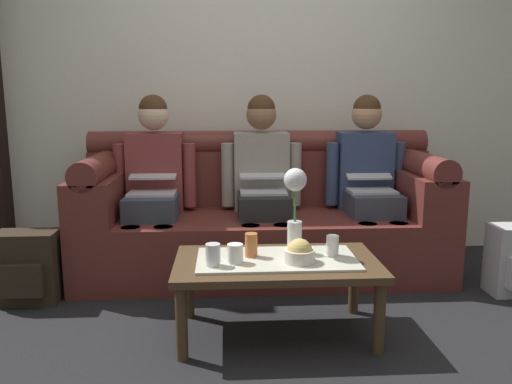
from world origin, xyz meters
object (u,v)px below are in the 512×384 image
at_px(cup_far_left, 213,255).
at_px(coffee_table, 277,269).
at_px(person_left, 154,179).
at_px(cup_far_center, 235,254).
at_px(snack_bowl, 300,253).
at_px(cup_near_right, 251,245).
at_px(cup_near_left, 332,246).
at_px(person_right, 368,177).
at_px(backpack_left, 28,268).
at_px(flower_vase, 295,201).
at_px(person_middle, 262,178).
at_px(couch, 262,219).

bearing_deg(cup_far_left, coffee_table, 17.61).
bearing_deg(person_left, cup_far_left, -69.17).
xyz_separation_m(person_left, cup_far_center, (0.53, -1.07, -0.20)).
xyz_separation_m(coffee_table, cup_far_center, (-0.21, -0.06, 0.10)).
bearing_deg(snack_bowl, person_left, 127.99).
height_order(cup_near_right, cup_far_left, cup_near_right).
height_order(person_left, cup_near_left, person_left).
distance_m(person_right, cup_far_center, 1.45).
relative_size(coffee_table, cup_far_center, 10.85).
xyz_separation_m(person_left, backpack_left, (-0.69, -0.50, -0.45)).
height_order(flower_vase, cup_far_left, flower_vase).
xyz_separation_m(coffee_table, backpack_left, (-1.42, 0.51, -0.14)).
bearing_deg(person_left, coffee_table, -53.74).
height_order(cup_near_left, cup_far_left, cup_far_left).
distance_m(snack_bowl, cup_far_left, 0.42).
relative_size(person_left, coffee_table, 1.19).
distance_m(person_middle, cup_far_left, 1.17).
relative_size(person_middle, coffee_table, 1.19).
bearing_deg(cup_near_right, cup_far_left, -144.88).
bearing_deg(backpack_left, couch, 19.52).
relative_size(person_right, cup_near_right, 10.14).
bearing_deg(cup_near_right, snack_bowl, -24.51).
relative_size(person_right, backpack_left, 2.85).
relative_size(couch, cup_far_left, 22.64).
xyz_separation_m(cup_near_right, cup_far_center, (-0.08, -0.10, -0.01)).
bearing_deg(person_middle, cup_near_right, -97.42).
height_order(snack_bowl, cup_far_center, snack_bowl).
height_order(person_middle, person_right, same).
xyz_separation_m(flower_vase, cup_far_center, (-0.31, -0.15, -0.23)).
height_order(couch, snack_bowl, couch).
bearing_deg(coffee_table, snack_bowl, -34.71).
distance_m(person_middle, flower_vase, 0.93).
relative_size(person_left, cup_far_center, 12.93).
height_order(couch, cup_near_left, couch).
bearing_deg(cup_near_left, snack_bowl, -152.53).
relative_size(snack_bowl, backpack_left, 0.36).
relative_size(cup_near_left, cup_far_center, 1.10).
xyz_separation_m(person_left, cup_far_left, (0.42, -1.11, -0.20)).
bearing_deg(person_left, flower_vase, -47.61).
distance_m(flower_vase, cup_near_right, 0.32).
height_order(person_middle, backpack_left, person_middle).
bearing_deg(cup_far_left, person_right, 46.38).
distance_m(cup_near_left, cup_far_left, 0.62).
height_order(couch, cup_near_right, couch).
xyz_separation_m(person_middle, cup_far_left, (-0.32, -1.11, -0.20)).
relative_size(person_right, coffee_table, 1.19).
bearing_deg(person_right, cup_near_right, -131.62).
relative_size(flower_vase, cup_near_right, 3.68).
distance_m(couch, person_middle, 0.29).
height_order(person_left, snack_bowl, person_left).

